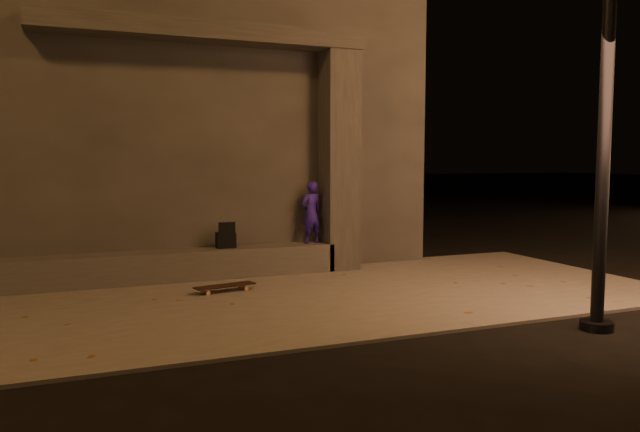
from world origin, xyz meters
name	(u,v)px	position (x,y,z in m)	size (l,w,h in m)	color
ground	(336,342)	(0.00, 0.00, 0.00)	(120.00, 120.00, 0.00)	black
sidewalk	(275,299)	(0.00, 2.00, 0.02)	(11.00, 4.40, 0.04)	#69635C
building	(150,120)	(-1.00, 6.49, 2.61)	(9.00, 5.10, 5.22)	#363431
ledge	(143,267)	(-1.50, 3.75, 0.27)	(6.00, 0.55, 0.45)	#494642
column	(339,161)	(1.70, 3.75, 1.84)	(0.55, 0.55, 3.60)	#363431
canopy	(205,33)	(-0.50, 3.80, 3.78)	(5.00, 0.70, 0.28)	#363431
skateboarder	(311,212)	(1.20, 3.75, 1.00)	(0.37, 0.24, 1.02)	#291692
backpack	(226,239)	(-0.24, 3.75, 0.63)	(0.30, 0.19, 0.41)	black
skateboard	(225,286)	(-0.53, 2.63, 0.12)	(0.88, 0.38, 0.09)	black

